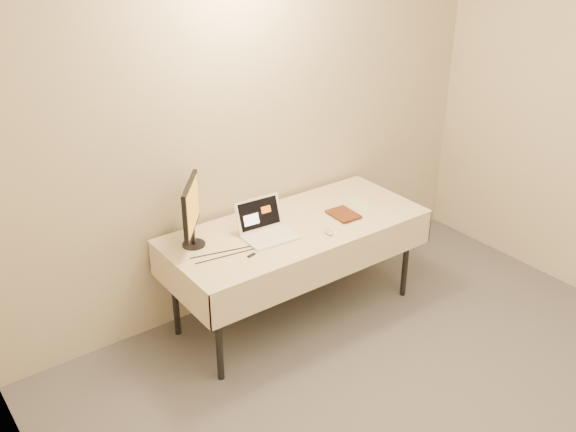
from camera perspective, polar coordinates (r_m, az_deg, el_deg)
back_wall at (r=4.55m, az=-2.71°, el=8.21°), size 4.00×0.10×2.70m
table at (r=4.47m, az=0.72°, el=-1.50°), size 1.86×0.81×0.74m
laptop at (r=4.29m, az=-2.00°, el=-1.02°), size 0.36×0.33×0.23m
monitor at (r=4.11m, az=-8.60°, el=0.61°), size 0.29×0.36×0.45m
book at (r=4.49m, az=4.16°, el=1.04°), size 0.17×0.03×0.23m
alarm_clock at (r=4.59m, az=-1.83°, el=0.47°), size 0.13×0.07×0.05m
clicker at (r=4.34m, az=3.63°, el=-1.38°), size 0.08×0.11×0.03m
paper_form at (r=4.79m, az=6.22°, el=1.18°), size 0.12×0.28×0.00m
usb_dongle at (r=4.07m, az=-3.27°, el=-3.50°), size 0.06×0.03×0.01m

